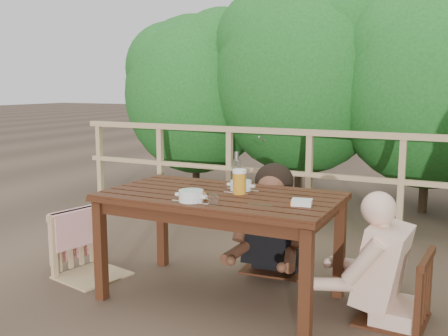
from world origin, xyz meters
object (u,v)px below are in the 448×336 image
at_px(table, 221,247).
at_px(woman, 280,187).
at_px(beer_glass, 239,183).
at_px(chair_left, 90,217).
at_px(soup_near, 191,197).
at_px(diner_right, 403,217).
at_px(bread_roll, 197,196).
at_px(tumbler, 214,201).
at_px(chair_right, 395,254).
at_px(chair_far, 278,207).
at_px(soup_far, 241,186).
at_px(butter_tub, 302,204).
at_px(bottle, 237,171).

bearing_deg(table, woman, 78.71).
relative_size(table, beer_glass, 8.67).
distance_m(chair_left, soup_near, 1.07).
xyz_separation_m(diner_right, beer_glass, (-1.03, -0.12, 0.15)).
bearing_deg(beer_glass, soup_near, -117.11).
xyz_separation_m(bread_roll, tumbler, (0.15, -0.07, -0.00)).
relative_size(woman, diner_right, 1.00).
relative_size(table, chair_right, 1.82).
xyz_separation_m(chair_far, bread_roll, (-0.19, -0.96, 0.26)).
bearing_deg(soup_near, bread_roll, 79.88).
bearing_deg(chair_left, beer_glass, -71.49).
bearing_deg(chair_right, bread_roll, -66.97).
relative_size(soup_far, beer_glass, 1.37).
bearing_deg(tumbler, chair_right, 25.16).
xyz_separation_m(soup_near, tumbler, (0.16, -0.01, -0.00)).
xyz_separation_m(woman, butter_tub, (0.45, -0.83, 0.09)).
bearing_deg(bottle, butter_tub, -26.23).
xyz_separation_m(table, chair_far, (0.15, 0.72, 0.14)).
height_order(chair_left, bread_roll, chair_left).
bearing_deg(beer_glass, chair_left, -173.74).
distance_m(chair_right, woman, 1.15).
relative_size(chair_far, tumbler, 12.92).
bearing_deg(woman, chair_far, 85.09).
distance_m(chair_left, tumbler, 1.22).
height_order(diner_right, soup_near, diner_right).
distance_m(tumbler, butter_tub, 0.53).
distance_m(bread_roll, beer_glass, 0.33).
bearing_deg(soup_near, chair_far, 78.62).
distance_m(chair_far, soup_near, 1.07).
height_order(soup_far, bottle, bottle).
bearing_deg(soup_far, bottle, 152.70).
xyz_separation_m(chair_right, bread_roll, (-1.16, -0.40, 0.33)).
xyz_separation_m(chair_left, soup_far, (1.13, 0.24, 0.30)).
xyz_separation_m(chair_far, soup_far, (-0.07, -0.56, 0.26)).
bearing_deg(chair_right, chair_far, -115.92).
bearing_deg(bread_roll, woman, 78.77).
xyz_separation_m(chair_left, tumbler, (1.17, -0.22, 0.29)).
relative_size(chair_left, chair_far, 0.93).
distance_m(table, butter_tub, 0.72).
relative_size(diner_right, bottle, 4.80).
bearing_deg(diner_right, chair_right, 93.85).
xyz_separation_m(diner_right, butter_tub, (-0.55, -0.26, 0.08)).
relative_size(tumbler, butter_tub, 0.63).
bearing_deg(chair_far, soup_near, -106.29).
bearing_deg(chair_far, beer_glass, -97.44).
distance_m(woman, bread_roll, 1.00).
height_order(chair_left, bottle, bottle).
bearing_deg(bread_roll, beer_glass, 59.77).
bearing_deg(bottle, table, -99.94).
distance_m(chair_right, diner_right, 0.24).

